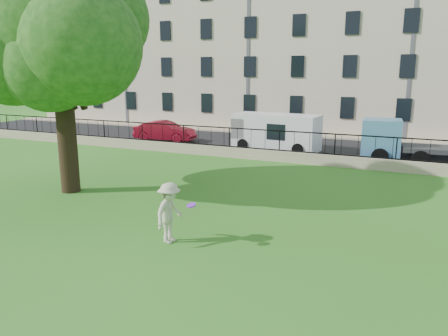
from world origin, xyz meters
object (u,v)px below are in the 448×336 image
at_px(white_van, 276,132).
at_px(blue_truck, 416,142).
at_px(frisbee, 191,205).
at_px(tree, 57,31).
at_px(red_sedan, 165,131).
at_px(man, 170,213).

bearing_deg(white_van, blue_truck, -2.49).
bearing_deg(frisbee, blue_truck, 69.62).
height_order(tree, frisbee, tree).
relative_size(tree, red_sedan, 2.24).
relative_size(man, frisbee, 6.69).
bearing_deg(red_sedan, blue_truck, -99.72).
distance_m(man, frisbee, 0.85).
height_order(man, white_van, white_van).
xyz_separation_m(frisbee, blue_truck, (5.55, 14.95, -0.09)).
xyz_separation_m(tree, frisbee, (7.54, -3.20, -5.16)).
distance_m(tree, red_sedan, 14.33).
relative_size(tree, man, 5.38).
height_order(red_sedan, white_van, white_van).
xyz_separation_m(tree, white_van, (4.98, 12.75, -5.30)).
distance_m(frisbee, red_sedan, 19.24).
bearing_deg(frisbee, tree, 157.00).
relative_size(red_sedan, blue_truck, 0.78).
relative_size(white_van, blue_truck, 0.96).
distance_m(tree, blue_truck, 18.36).
bearing_deg(blue_truck, frisbee, -115.31).
bearing_deg(frisbee, man, 174.07).
bearing_deg(man, white_van, 9.06).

